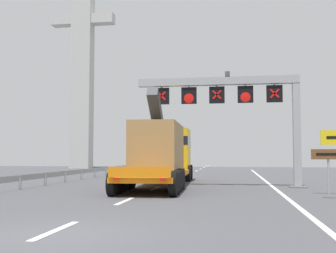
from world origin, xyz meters
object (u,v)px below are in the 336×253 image
at_px(overhead_lane_gantry, 238,99).
at_px(bridge_pylon_distant, 83,45).
at_px(heavy_haul_truck_orange, 164,152).
at_px(tourist_info_sign_brown, 328,160).

xyz_separation_m(overhead_lane_gantry, bridge_pylon_distant, (-21.15, 31.37, 12.22)).
bearing_deg(heavy_haul_truck_orange, bridge_pylon_distant, 118.74).
height_order(tourist_info_sign_brown, bridge_pylon_distant, bridge_pylon_distant).
height_order(overhead_lane_gantry, heavy_haul_truck_orange, overhead_lane_gantry).
distance_m(overhead_lane_gantry, tourist_info_sign_brown, 6.65).
relative_size(overhead_lane_gantry, heavy_haul_truck_orange, 0.67).
bearing_deg(bridge_pylon_distant, overhead_lane_gantry, -56.00).
height_order(heavy_haul_truck_orange, tourist_info_sign_brown, heavy_haul_truck_orange).
bearing_deg(heavy_haul_truck_orange, overhead_lane_gantry, -13.06).
relative_size(overhead_lane_gantry, tourist_info_sign_brown, 4.59).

